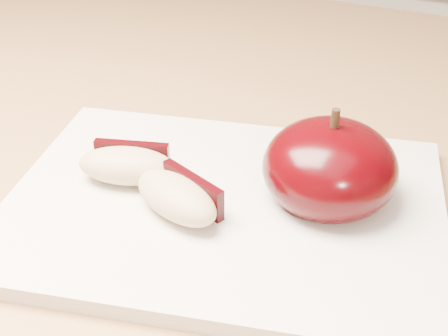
% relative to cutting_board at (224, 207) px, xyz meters
% --- Properties ---
extents(back_cabinet, '(2.40, 0.62, 0.94)m').
position_rel_cutting_board_xyz_m(back_cabinet, '(0.00, 0.83, -0.43)').
color(back_cabinet, silver).
rests_on(back_cabinet, ground).
extents(cutting_board, '(0.32, 0.26, 0.01)m').
position_rel_cutting_board_xyz_m(cutting_board, '(0.00, 0.00, 0.00)').
color(cutting_board, silver).
rests_on(cutting_board, island_counter).
extents(apple_half, '(0.10, 0.10, 0.07)m').
position_rel_cutting_board_xyz_m(apple_half, '(0.06, 0.03, 0.03)').
color(apple_half, black).
rests_on(apple_half, cutting_board).
extents(apple_wedge_a, '(0.07, 0.05, 0.02)m').
position_rel_cutting_board_xyz_m(apple_wedge_a, '(-0.07, -0.00, 0.02)').
color(apple_wedge_a, tan).
rests_on(apple_wedge_a, cutting_board).
extents(apple_wedge_b, '(0.07, 0.05, 0.02)m').
position_rel_cutting_board_xyz_m(apple_wedge_b, '(-0.02, -0.02, 0.02)').
color(apple_wedge_b, tan).
rests_on(apple_wedge_b, cutting_board).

